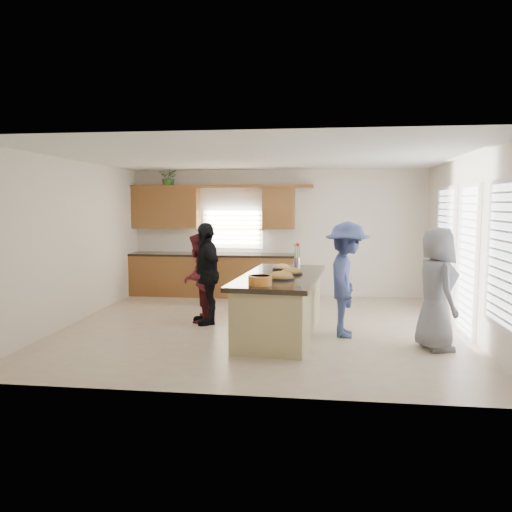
# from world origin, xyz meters

# --- Properties ---
(floor) EXTENTS (6.50, 6.50, 0.00)m
(floor) POSITION_xyz_m (0.00, 0.00, 0.00)
(floor) COLOR beige
(floor) RESTS_ON ground
(room_shell) EXTENTS (6.52, 6.02, 2.81)m
(room_shell) POSITION_xyz_m (0.00, 0.00, 1.90)
(room_shell) COLOR silver
(room_shell) RESTS_ON ground
(back_cabinetry) EXTENTS (4.08, 0.66, 2.46)m
(back_cabinetry) POSITION_xyz_m (-1.47, 2.73, 0.91)
(back_cabinetry) COLOR brown
(back_cabinetry) RESTS_ON ground
(right_wall_glazing) EXTENTS (0.06, 4.00, 2.25)m
(right_wall_glazing) POSITION_xyz_m (3.22, -0.13, 1.34)
(right_wall_glazing) COLOR white
(right_wall_glazing) RESTS_ON ground
(island) EXTENTS (1.39, 2.79, 0.95)m
(island) POSITION_xyz_m (0.35, -0.44, 0.45)
(island) COLOR tan
(island) RESTS_ON ground
(platter_front) EXTENTS (0.41, 0.41, 0.17)m
(platter_front) POSITION_xyz_m (0.38, -0.86, 0.98)
(platter_front) COLOR black
(platter_front) RESTS_ON island
(platter_mid) EXTENTS (0.36, 0.36, 0.15)m
(platter_mid) POSITION_xyz_m (0.51, -0.33, 0.98)
(platter_mid) COLOR black
(platter_mid) RESTS_ON island
(platter_back) EXTENTS (0.31, 0.31, 0.13)m
(platter_back) POSITION_xyz_m (0.31, 0.23, 0.98)
(platter_back) COLOR black
(platter_back) RESTS_ON island
(salad_bowl) EXTENTS (0.32, 0.32, 0.13)m
(salad_bowl) POSITION_xyz_m (0.15, -1.46, 1.02)
(salad_bowl) COLOR orange
(salad_bowl) RESTS_ON island
(clear_cup) EXTENTS (0.09, 0.09, 0.09)m
(clear_cup) POSITION_xyz_m (0.67, -1.50, 0.99)
(clear_cup) COLOR white
(clear_cup) RESTS_ON island
(plate_stack) EXTENTS (0.23, 0.23, 0.06)m
(plate_stack) POSITION_xyz_m (0.26, 0.37, 0.98)
(plate_stack) COLOR #AF88C6
(plate_stack) RESTS_ON island
(flower_vase) EXTENTS (0.14, 0.14, 0.41)m
(flower_vase) POSITION_xyz_m (0.55, 0.80, 1.16)
(flower_vase) COLOR silver
(flower_vase) RESTS_ON island
(potted_plant) EXTENTS (0.51, 0.47, 0.48)m
(potted_plant) POSITION_xyz_m (-2.41, 2.82, 2.64)
(potted_plant) COLOR #38702D
(potted_plant) RESTS_ON back_cabinetry
(woman_left_back) EXTENTS (0.55, 0.68, 1.62)m
(woman_left_back) POSITION_xyz_m (-1.33, 1.64, 0.81)
(woman_left_back) COLOR black
(woman_left_back) RESTS_ON ground
(woman_left_mid) EXTENTS (0.60, 0.77, 1.54)m
(woman_left_mid) POSITION_xyz_m (-1.13, 0.25, 0.77)
(woman_left_mid) COLOR #571A1F
(woman_left_mid) RESTS_ON ground
(woman_left_front) EXTENTS (0.90, 1.09, 1.74)m
(woman_left_front) POSITION_xyz_m (-0.97, 0.16, 0.87)
(woman_left_front) COLOR black
(woman_left_front) RESTS_ON ground
(woman_right_back) EXTENTS (0.74, 1.20, 1.78)m
(woman_right_back) POSITION_xyz_m (1.37, -0.39, 0.89)
(woman_right_back) COLOR #39467C
(woman_right_back) RESTS_ON ground
(woman_right_front) EXTENTS (0.69, 0.93, 1.73)m
(woman_right_front) POSITION_xyz_m (2.58, -0.94, 0.86)
(woman_right_front) COLOR slate
(woman_right_front) RESTS_ON ground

